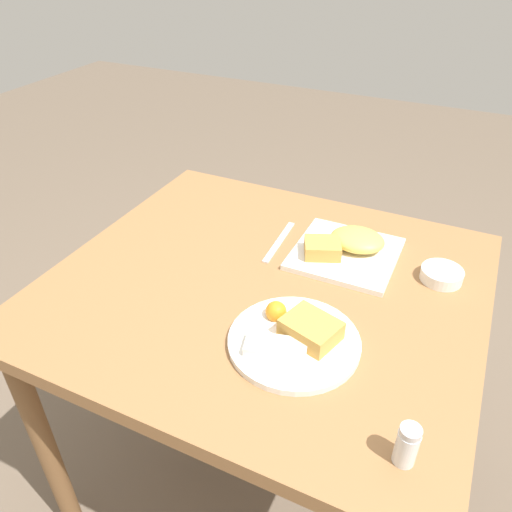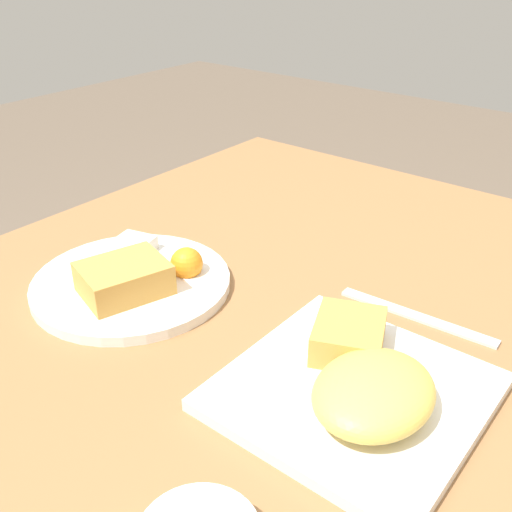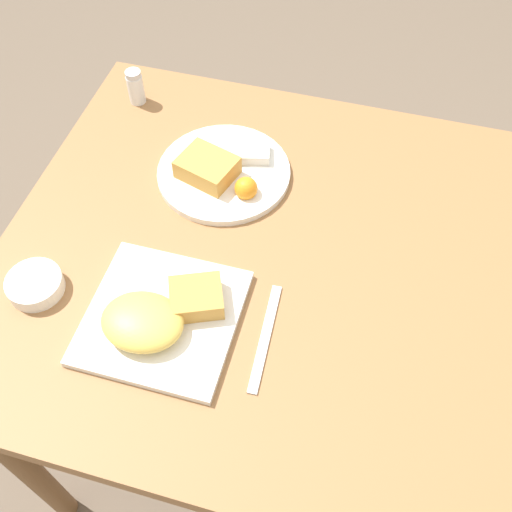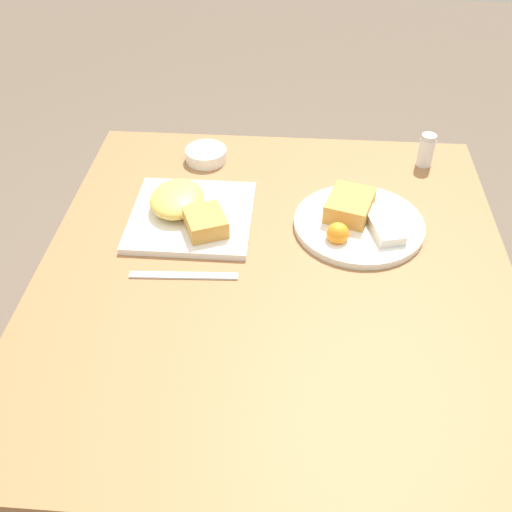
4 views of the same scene
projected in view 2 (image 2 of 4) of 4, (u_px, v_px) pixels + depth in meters
dining_table at (288, 341)px, 0.84m from camera, size 0.97×0.88×0.76m
plate_square_near at (360, 384)px, 0.60m from camera, size 0.24×0.24×0.06m
plate_oval_far at (132, 279)px, 0.79m from camera, size 0.26×0.26×0.05m
butter_knife at (416, 316)px, 0.73m from camera, size 0.03×0.20×0.00m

